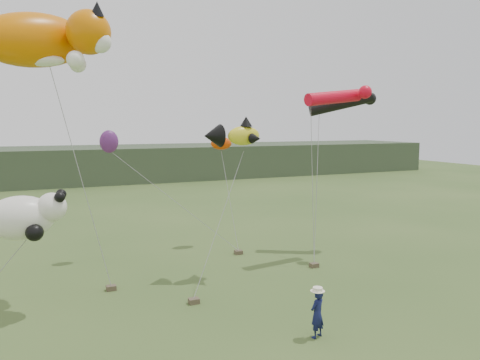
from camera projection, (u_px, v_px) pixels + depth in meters
name	position (u px, v px, depth m)	size (l,w,h in m)	color
ground	(264.00, 335.00, 15.02)	(120.00, 120.00, 0.00)	#385123
headland	(67.00, 166.00, 54.14)	(90.00, 13.00, 4.00)	#2D3D28
festival_attendant	(317.00, 314.00, 14.78)	(0.57, 0.37, 1.56)	#111642
sandbag_anchors	(179.00, 284.00, 19.48)	(15.09, 5.92, 0.20)	brown
cat_kite	(47.00, 39.00, 17.80)	(5.99, 3.88, 2.65)	#DB6C00
fish_kite	(232.00, 135.00, 20.33)	(2.63, 1.76, 1.35)	yellow
tube_kites	(343.00, 100.00, 24.08)	(5.06, 3.45, 1.50)	black
panda_kite	(26.00, 216.00, 16.30)	(2.70, 1.75, 1.68)	white
misc_kites	(168.00, 143.00, 24.36)	(7.19, 1.23, 1.12)	#D93C02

